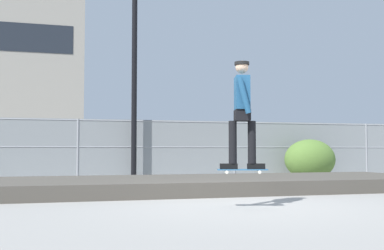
{
  "coord_description": "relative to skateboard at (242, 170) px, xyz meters",
  "views": [
    {
      "loc": [
        -2.93,
        -7.44,
        0.92
      ],
      "look_at": [
        0.21,
        3.98,
        1.55
      ],
      "focal_mm": 44.71,
      "sensor_mm": 36.0,
      "label": 1
    }
  ],
  "objects": [
    {
      "name": "street_lamp",
      "position": [
        -0.72,
        6.92,
        3.88
      ],
      "size": [
        0.44,
        0.44,
        7.27
      ],
      "color": "black",
      "rests_on": "ground_plane"
    },
    {
      "name": "skateboard",
      "position": [
        0.0,
        0.0,
        0.0
      ],
      "size": [
        0.82,
        0.39,
        0.07
      ],
      "color": "#2D608C"
    },
    {
      "name": "parked_car_mid",
      "position": [
        3.48,
        10.06,
        0.23
      ],
      "size": [
        4.42,
        1.99,
        1.66
      ],
      "color": "maroon",
      "rests_on": "ground_plane"
    },
    {
      "name": "ground_plane",
      "position": [
        0.12,
        0.26,
        -0.6
      ],
      "size": [
        120.0,
        120.0,
        0.0
      ],
      "primitive_type": "plane",
      "color": "gray"
    },
    {
      "name": "gravel_berm",
      "position": [
        0.12,
        3.25,
        -0.45
      ],
      "size": [
        11.12,
        3.29,
        0.3
      ],
      "primitive_type": "cube",
      "color": "#4C473F",
      "rests_on": "ground_plane"
    },
    {
      "name": "chain_fence",
      "position": [
        0.12,
        7.27,
        0.33
      ],
      "size": [
        24.55,
        0.06,
        1.85
      ],
      "color": "gray",
      "rests_on": "ground_plane"
    },
    {
      "name": "parked_car_near",
      "position": [
        -2.38,
        10.34,
        0.23
      ],
      "size": [
        4.55,
        2.26,
        1.66
      ],
      "color": "black",
      "rests_on": "ground_plane"
    },
    {
      "name": "skater",
      "position": [
        -0.0,
        -0.0,
        1.01
      ],
      "size": [
        0.72,
        0.62,
        1.75
      ],
      "color": "black",
      "rests_on": "skateboard"
    },
    {
      "name": "shrub_center",
      "position": [
        4.74,
        6.33,
        0.03
      ],
      "size": [
        1.63,
        1.34,
        1.26
      ],
      "color": "#567A33",
      "rests_on": "ground_plane"
    }
  ]
}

